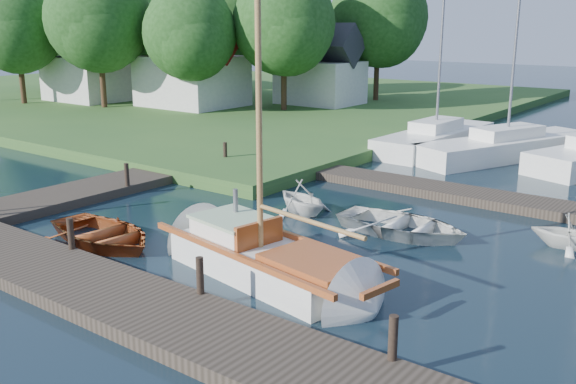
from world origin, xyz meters
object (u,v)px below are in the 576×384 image
Objects in this scene: mooring_post_4 at (127,175)px; tender_d at (571,229)px; tender_c at (402,221)px; tree_6 at (46,24)px; tender_b at (302,195)px; house_b at (90,67)px; tree_3 at (284,22)px; mooring_post_2 at (200,275)px; dinghy at (103,230)px; marina_boat_1 at (507,145)px; tree_1 at (99,17)px; house_c at (320,72)px; mooring_post_3 at (393,338)px; mooring_post_1 at (71,234)px; house_a at (192,68)px; tree_0 at (17,26)px; tree_2 at (190,32)px; sailboat at (271,264)px; mooring_post_5 at (225,152)px; marina_boat_0 at (436,137)px; tree_5 at (137,27)px; tree_4 at (230,14)px; tree_7 at (379,16)px.

mooring_post_4 is 0.41× the size of tender_d.
tree_6 is (-38.64, 14.23, 5.25)m from tender_c.
tender_b is at bearing 90.58° from tender_c.
tree_3 reaches higher than house_b.
tree_6 is (-37.50, 21.05, 4.94)m from mooring_post_2.
dinghy is 18.47m from marina_boat_1.
house_c is at bearing 44.86° from tree_1.
mooring_post_3 is at bearing 0.00° from mooring_post_2.
house_a reaches higher than mooring_post_1.
tree_6 is (-12.00, 4.00, -0.45)m from tree_1.
tree_0 reaches higher than tree_2.
tree_3 reaches higher than tender_d.
tender_d is at bearing -41.78° from house_c.
tree_3 is (10.00, 6.00, -0.28)m from tree_1.
tender_c is at bearing -44.28° from tree_3.
mooring_post_3 is 0.10× the size of tree_0.
tender_b is 0.35× the size of house_a.
dinghy is at bearing 172.47° from mooring_post_3.
mooring_post_3 is 33.65m from house_c.
tree_0 reaches higher than mooring_post_2.
sailboat is 26.73m from tree_3.
house_b reaches higher than mooring_post_5.
tree_0 is (-26.58, 13.81, 5.14)m from dinghy.
house_a is (-13.00, 11.00, 2.26)m from mooring_post_5.
mooring_post_1 is 0.08× the size of marina_boat_1.
tree_0 reaches higher than house_b.
mooring_post_2 and mooring_post_3 have the same top height.
marina_boat_0 is (-3.68, 16.97, 0.23)m from sailboat.
marina_boat_0 is at bearing 0.97° from dinghy.
tree_5 reaches higher than house_b.
mooring_post_1 is 0.08× the size of tree_4.
tender_b reaches higher than tender_d.
tree_1 is 1.05× the size of tree_3.
mooring_post_1 is 32.79m from tree_7.
tree_1 is at bearing 157.47° from mooring_post_5.
house_a is 0.81× the size of tree_2.
tree_7 is at bearing 70.51° from marina_boat_1.
sailboat is 1.26× the size of tree_2.
house_a is 13.25m from tree_7.
dinghy is 23.52m from tree_2.
tender_d is 0.31× the size of house_a.
tender_d is 36.33m from house_b.
tree_7 is (-8.58, 29.81, 5.81)m from dinghy.
mooring_post_5 is 0.10× the size of tree_5.
tree_1 is at bearing 159.79° from sailboat.
marina_boat_1 reaches higher than tree_3.
sailboat is 2.60× the size of tender_c.
tender_d is 27.84m from house_c.
tree_2 is (-16.02, -0.03, 4.68)m from marina_boat_0.
tree_3 reaches higher than mooring_post_3.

